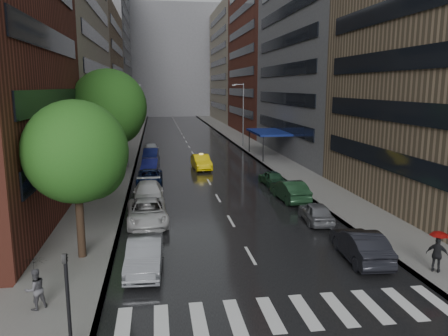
{
  "coord_description": "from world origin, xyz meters",
  "views": [
    {
      "loc": [
        -4.68,
        -17.1,
        8.72
      ],
      "look_at": [
        0.0,
        12.96,
        3.0
      ],
      "focal_mm": 35.0,
      "sensor_mm": 36.0,
      "label": 1
    }
  ],
  "objects": [
    {
      "name": "ground",
      "position": [
        0.0,
        0.0,
        0.0
      ],
      "size": [
        220.0,
        220.0,
        0.0
      ],
      "primitive_type": "plane",
      "color": "gray",
      "rests_on": "ground"
    },
    {
      "name": "road",
      "position": [
        0.0,
        50.0,
        0.01
      ],
      "size": [
        14.0,
        140.0,
        0.01
      ],
      "primitive_type": "cube",
      "color": "black",
      "rests_on": "ground"
    },
    {
      "name": "sidewalk_left",
      "position": [
        -9.0,
        50.0,
        0.07
      ],
      "size": [
        4.0,
        140.0,
        0.15
      ],
      "primitive_type": "cube",
      "color": "gray",
      "rests_on": "ground"
    },
    {
      "name": "sidewalk_right",
      "position": [
        9.0,
        50.0,
        0.07
      ],
      "size": [
        4.0,
        140.0,
        0.15
      ],
      "primitive_type": "cube",
      "color": "gray",
      "rests_on": "ground"
    },
    {
      "name": "crosswalk",
      "position": [
        0.2,
        -2.0,
        0.01
      ],
      "size": [
        13.15,
        2.8,
        0.01
      ],
      "color": "silver",
      "rests_on": "ground"
    },
    {
      "name": "buildings_left",
      "position": [
        -15.0,
        58.79,
        15.99
      ],
      "size": [
        8.0,
        108.0,
        38.0
      ],
      "color": "maroon",
      "rests_on": "ground"
    },
    {
      "name": "buildings_right",
      "position": [
        15.0,
        56.7,
        15.03
      ],
      "size": [
        8.05,
        109.1,
        36.0
      ],
      "color": "#937A5B",
      "rests_on": "ground"
    },
    {
      "name": "building_far",
      "position": [
        0.0,
        118.0,
        16.0
      ],
      "size": [
        40.0,
        14.0,
        32.0
      ],
      "primitive_type": "cube",
      "color": "slate",
      "rests_on": "ground"
    },
    {
      "name": "tree_near",
      "position": [
        -8.6,
        4.86,
        5.55
      ],
      "size": [
        5.09,
        5.09,
        8.11
      ],
      "color": "#382619",
      "rests_on": "ground"
    },
    {
      "name": "tree_mid",
      "position": [
        -8.6,
        20.99,
        6.97
      ],
      "size": [
        6.39,
        6.39,
        10.18
      ],
      "color": "#382619",
      "rests_on": "ground"
    },
    {
      "name": "tree_far",
      "position": [
        -8.6,
        30.94,
        5.77
      ],
      "size": [
        5.3,
        5.3,
        8.44
      ],
      "color": "#382619",
      "rests_on": "ground"
    },
    {
      "name": "taxi",
      "position": [
        -0.04,
        28.44,
        0.78
      ],
      "size": [
        1.96,
        4.81,
        1.55
      ],
      "primitive_type": "imported",
      "rotation": [
        0.0,
        0.0,
        0.07
      ],
      "color": "yellow",
      "rests_on": "ground"
    },
    {
      "name": "parked_cars_left",
      "position": [
        -5.4,
        20.49,
        0.76
      ],
      "size": [
        2.77,
        40.89,
        1.6
      ],
      "color": "slate",
      "rests_on": "ground"
    },
    {
      "name": "parked_cars_right",
      "position": [
        5.4,
        10.85,
        0.75
      ],
      "size": [
        2.02,
        21.87,
        1.6
      ],
      "color": "black",
      "rests_on": "ground"
    },
    {
      "name": "ped_black_umbrella",
      "position": [
        -9.49,
        -0.41,
        1.39
      ],
      "size": [
        1.01,
        0.98,
        2.09
      ],
      "color": "#504F55",
      "rests_on": "sidewalk_left"
    },
    {
      "name": "ped_red_umbrella",
      "position": [
        8.1,
        0.35,
        1.33
      ],
      "size": [
        1.0,
        0.97,
        2.01
      ],
      "color": "black",
      "rests_on": "sidewalk_right"
    },
    {
      "name": "traffic_light",
      "position": [
        -7.6,
        -3.7,
        2.23
      ],
      "size": [
        0.18,
        0.15,
        3.45
      ],
      "color": "black",
      "rests_on": "sidewalk_left"
    },
    {
      "name": "street_lamp_left",
      "position": [
        -7.72,
        30.0,
        4.89
      ],
      "size": [
        1.74,
        0.22,
        9.0
      ],
      "color": "gray",
      "rests_on": "sidewalk_left"
    },
    {
      "name": "street_lamp_right",
      "position": [
        7.72,
        45.0,
        4.89
      ],
      "size": [
        1.74,
        0.22,
        9.0
      ],
      "color": "gray",
      "rests_on": "sidewalk_right"
    },
    {
      "name": "awning",
      "position": [
        8.98,
        35.0,
        3.13
      ],
      "size": [
        4.0,
        8.0,
        3.12
      ],
      "color": "navy",
      "rests_on": "sidewalk_right"
    }
  ]
}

